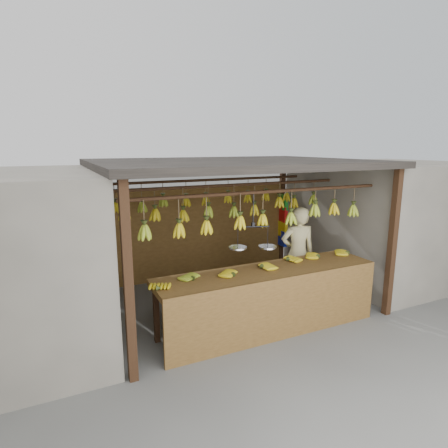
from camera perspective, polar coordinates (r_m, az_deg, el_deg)
ground at (r=6.58m, az=1.14°, el=-11.64°), size 80.00×80.00×0.00m
stall at (r=6.36m, az=-0.11°, el=5.97°), size 4.30×3.30×2.40m
neighbor_right at (r=8.43m, az=23.65°, el=0.78°), size 3.00×3.00×2.30m
counter at (r=5.34m, az=7.33°, el=-9.33°), size 3.44×0.75×0.96m
hanging_bananas at (r=6.12m, az=1.23°, el=2.34°), size 3.64×2.24×0.40m
balance_scale at (r=5.25m, az=4.40°, el=-3.07°), size 0.64×0.39×0.79m
vendor at (r=6.57m, az=11.16°, el=-4.40°), size 0.68×0.54×1.62m
bag_bundles at (r=8.35m, az=8.97°, el=0.47°), size 0.08×0.26×1.15m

